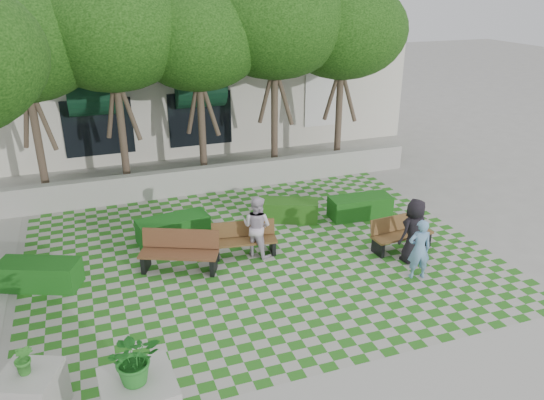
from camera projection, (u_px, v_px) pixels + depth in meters
name	position (u px, v px, depth m)	size (l,w,h in m)	color
ground	(274.00, 275.00, 13.32)	(90.00, 90.00, 0.00)	gray
lawn	(261.00, 257.00, 14.18)	(12.00, 12.00, 0.00)	#2B721E
retaining_wall	(213.00, 178.00, 18.53)	(15.00, 0.36, 0.90)	#9E9B93
bench_east	(401.00, 234.00, 14.52)	(1.79, 0.73, 0.92)	brown
bench_mid	(244.00, 240.00, 14.20)	(1.77, 0.82, 0.90)	brown
bench_west	(180.00, 252.00, 13.41)	(2.06, 1.40, 1.03)	#58331E
hedge_east	(360.00, 207.00, 16.50)	(1.92, 0.77, 0.67)	#154B14
hedge_midright	(288.00, 210.00, 16.28)	(1.84, 0.74, 0.64)	#205215
hedge_midleft	(173.00, 229.00, 15.00)	(1.99, 0.79, 0.70)	#154E17
hedge_west	(39.00, 275.00, 12.71)	(1.90, 0.76, 0.67)	#144D15
planter_front	(139.00, 396.00, 8.34)	(1.20, 1.20, 2.01)	#9E9B93
planter_back	(32.00, 393.00, 8.84)	(1.20, 1.20, 1.51)	#9E9B93
person_blue	(419.00, 249.00, 12.94)	(0.57, 0.38, 1.57)	#6B9AC3
person_dark	(414.00, 231.00, 13.70)	(0.85, 0.55, 1.74)	black
person_white	(257.00, 226.00, 14.01)	(0.82, 0.64, 1.69)	silver
tree_row	(148.00, 41.00, 15.91)	(17.70, 13.40, 7.41)	#47382B
building	(190.00, 80.00, 24.86)	(18.00, 8.92, 5.15)	beige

